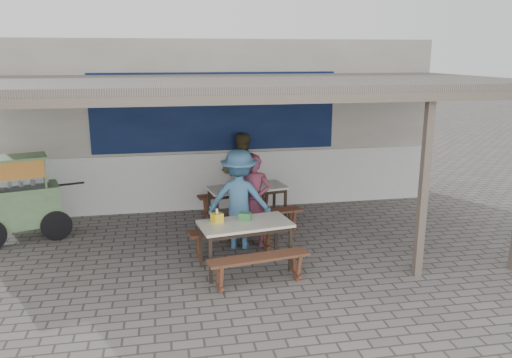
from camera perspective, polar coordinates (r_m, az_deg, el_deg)
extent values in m
plane|color=#66605C|center=(8.00, -0.55, -9.50)|extent=(60.00, 60.00, 0.00)
cube|color=#BDB7AA|center=(10.99, -3.90, 6.47)|extent=(9.00, 1.20, 3.50)
cube|color=white|center=(10.59, -3.39, -0.15)|extent=(9.00, 0.10, 1.20)
cube|color=#11204F|center=(10.32, -4.63, 7.64)|extent=(5.00, 0.03, 1.60)
cube|color=#635C55|center=(8.33, -1.83, 10.98)|extent=(9.00, 4.20, 0.12)
cube|color=#675B4E|center=(6.32, 1.09, 9.09)|extent=(9.00, 0.12, 0.12)
cube|color=#675B4E|center=(7.52, 18.62, -0.91)|extent=(0.11, 0.11, 2.70)
cube|color=beige|center=(9.49, -1.02, -1.01)|extent=(1.57, 0.92, 0.04)
cube|color=black|center=(9.50, -1.02, -1.36)|extent=(1.45, 0.80, 0.06)
cube|color=black|center=(9.14, -4.42, -4.09)|extent=(0.05, 0.05, 0.71)
cube|color=black|center=(9.59, 3.37, -3.20)|extent=(0.05, 0.05, 0.71)
cube|color=black|center=(9.65, -5.36, -3.13)|extent=(0.05, 0.05, 0.71)
cube|color=black|center=(10.07, 2.09, -2.33)|extent=(0.05, 0.05, 0.71)
cube|color=brown|center=(8.96, 0.46, -3.92)|extent=(1.60, 0.55, 0.04)
cube|color=brown|center=(8.84, -3.41, -5.75)|extent=(0.10, 0.28, 0.41)
cube|color=brown|center=(9.27, 4.14, -4.80)|extent=(0.10, 0.28, 0.41)
cube|color=brown|center=(10.18, -2.30, -1.71)|extent=(1.60, 0.55, 0.04)
cube|color=brown|center=(10.07, -5.73, -3.29)|extent=(0.10, 0.28, 0.41)
cube|color=brown|center=(10.46, 1.03, -2.56)|extent=(0.10, 0.28, 0.41)
cube|color=beige|center=(7.50, -1.25, -5.14)|extent=(1.45, 0.91, 0.04)
cube|color=black|center=(7.52, -1.25, -5.57)|extent=(1.34, 0.80, 0.06)
cube|color=black|center=(7.21, -5.21, -9.20)|extent=(0.05, 0.05, 0.71)
cube|color=black|center=(7.59, 3.97, -7.98)|extent=(0.05, 0.05, 0.71)
cube|color=black|center=(7.75, -6.32, -7.55)|extent=(0.05, 0.05, 0.71)
cube|color=black|center=(8.09, 2.29, -6.51)|extent=(0.05, 0.05, 0.71)
cube|color=brown|center=(7.07, 0.35, -8.97)|extent=(1.48, 0.50, 0.04)
cube|color=brown|center=(7.01, -4.20, -11.27)|extent=(0.09, 0.28, 0.41)
cube|color=brown|center=(7.36, 4.65, -9.96)|extent=(0.09, 0.28, 0.41)
cube|color=brown|center=(8.16, -2.60, -5.79)|extent=(1.48, 0.50, 0.04)
cube|color=brown|center=(8.10, -6.54, -7.72)|extent=(0.09, 0.28, 0.41)
cube|color=brown|center=(8.41, 1.21, -6.78)|extent=(0.09, 0.28, 0.41)
cube|color=#739463|center=(9.70, -25.31, -2.74)|extent=(1.42, 1.00, 0.67)
cube|color=#739463|center=(9.80, -25.09, -4.71)|extent=(1.36, 0.95, 0.05)
cylinder|color=black|center=(9.48, -21.83, -4.99)|extent=(0.52, 0.20, 0.53)
cube|color=silver|center=(9.56, -25.96, 0.65)|extent=(1.17, 0.85, 0.52)
cube|color=#739463|center=(9.51, -26.13, 2.18)|extent=(1.21, 0.89, 0.04)
cube|color=#C1492D|center=(9.24, -25.96, 0.80)|extent=(0.92, 0.29, 0.30)
cylinder|color=black|center=(9.67, -21.00, -0.60)|extent=(0.65, 0.23, 0.04)
imported|color=brown|center=(8.49, -0.23, -2.43)|extent=(0.67, 0.57, 1.57)
imported|color=#4E4427|center=(10.37, -1.74, 0.78)|extent=(0.85, 0.69, 1.63)
imported|color=teal|center=(8.36, -1.90, -2.31)|extent=(1.22, 0.92, 1.68)
cube|color=gold|center=(7.49, -4.48, -4.45)|extent=(0.20, 0.20, 0.15)
cube|color=#33733E|center=(7.57, -1.26, -4.31)|extent=(0.22, 0.18, 0.12)
cylinder|color=silver|center=(9.70, 0.99, -0.28)|extent=(0.08, 0.08, 0.09)
imported|color=silver|center=(9.55, -2.36, -0.65)|extent=(0.23, 0.23, 0.04)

